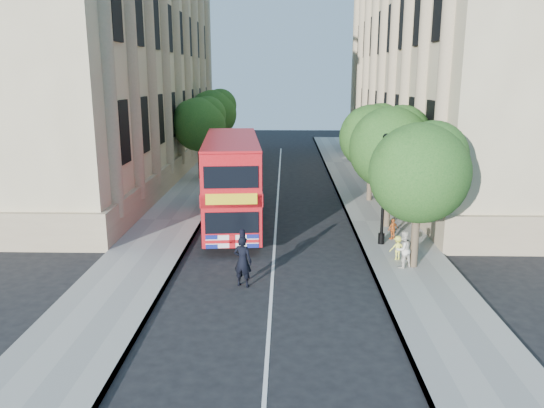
# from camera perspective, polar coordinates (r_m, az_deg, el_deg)

# --- Properties ---
(ground) EXTENTS (120.00, 120.00, 0.00)m
(ground) POSITION_cam_1_polar(r_m,az_deg,el_deg) (19.46, -0.10, -9.96)
(ground) COLOR black
(ground) RESTS_ON ground
(pavement_right) EXTENTS (3.50, 80.00, 0.12)m
(pavement_right) POSITION_cam_1_polar(r_m,az_deg,el_deg) (29.36, 11.74, -1.91)
(pavement_right) COLOR gray
(pavement_right) RESTS_ON ground
(pavement_left) EXTENTS (3.50, 80.00, 0.12)m
(pavement_left) POSITION_cam_1_polar(r_m,az_deg,el_deg) (29.55, -10.79, -1.76)
(pavement_left) COLOR gray
(pavement_left) RESTS_ON ground
(building_right) EXTENTS (12.00, 38.00, 18.00)m
(building_right) POSITION_cam_1_polar(r_m,az_deg,el_deg) (43.91, 19.76, 14.47)
(building_right) COLOR tan
(building_right) RESTS_ON ground
(building_left) EXTENTS (12.00, 38.00, 18.00)m
(building_left) POSITION_cam_1_polar(r_m,az_deg,el_deg) (44.21, -18.00, 14.59)
(building_left) COLOR tan
(building_left) RESTS_ON ground
(tree_right_near) EXTENTS (4.00, 4.00, 6.08)m
(tree_right_near) POSITION_cam_1_polar(r_m,az_deg,el_deg) (21.83, 15.68, 3.80)
(tree_right_near) COLOR #473828
(tree_right_near) RESTS_ON ground
(tree_right_mid) EXTENTS (4.20, 4.20, 6.37)m
(tree_right_mid) POSITION_cam_1_polar(r_m,az_deg,el_deg) (27.59, 12.72, 6.36)
(tree_right_mid) COLOR #473828
(tree_right_mid) RESTS_ON ground
(tree_right_far) EXTENTS (4.00, 4.00, 6.15)m
(tree_right_far) POSITION_cam_1_polar(r_m,az_deg,el_deg) (33.47, 10.75, 7.46)
(tree_right_far) COLOR #473828
(tree_right_far) RESTS_ON ground
(tree_left_far) EXTENTS (4.00, 4.00, 6.30)m
(tree_left_far) POSITION_cam_1_polar(r_m,az_deg,el_deg) (40.51, -7.79, 8.80)
(tree_left_far) COLOR #473828
(tree_left_far) RESTS_ON ground
(tree_left_back) EXTENTS (4.20, 4.20, 6.65)m
(tree_left_back) POSITION_cam_1_polar(r_m,az_deg,el_deg) (48.39, -6.30, 9.93)
(tree_left_back) COLOR #473828
(tree_left_back) RESTS_ON ground
(lamp_post) EXTENTS (0.32, 0.32, 5.16)m
(lamp_post) POSITION_cam_1_polar(r_m,az_deg,el_deg) (24.82, 11.90, 1.07)
(lamp_post) COLOR black
(lamp_post) RESTS_ON pavement_right
(double_decker_bus) EXTENTS (3.57, 10.21, 4.62)m
(double_decker_bus) POSITION_cam_1_polar(r_m,az_deg,el_deg) (27.52, -4.34, 2.65)
(double_decker_bus) COLOR #BA0C13
(double_decker_bus) RESTS_ON ground
(box_van) EXTENTS (2.59, 5.33, 2.95)m
(box_van) POSITION_cam_1_polar(r_m,az_deg,el_deg) (33.21, -4.45, 2.60)
(box_van) COLOR black
(box_van) RESTS_ON ground
(police_constable) EXTENTS (0.84, 0.69, 1.98)m
(police_constable) POSITION_cam_1_polar(r_m,az_deg,el_deg) (20.08, -3.17, -6.17)
(police_constable) COLOR black
(police_constable) RESTS_ON ground
(woman_pedestrian) EXTENTS (0.94, 0.87, 1.54)m
(woman_pedestrian) POSITION_cam_1_polar(r_m,az_deg,el_deg) (22.33, 13.93, -4.77)
(woman_pedestrian) COLOR silver
(woman_pedestrian) RESTS_ON pavement_right
(child_a) EXTENTS (0.63, 0.54, 1.01)m
(child_a) POSITION_cam_1_polar(r_m,az_deg,el_deg) (26.08, 12.88, -2.65)
(child_a) COLOR orange
(child_a) RESTS_ON pavement_right
(child_b) EXTENTS (0.70, 0.43, 1.05)m
(child_b) POSITION_cam_1_polar(r_m,az_deg,el_deg) (23.30, 13.36, -4.60)
(child_b) COLOR #F3F252
(child_b) RESTS_ON pavement_right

